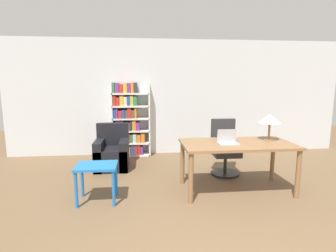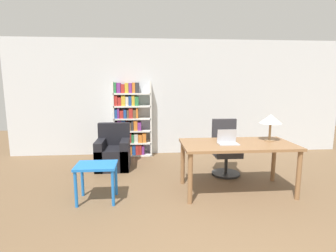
% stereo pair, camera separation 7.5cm
% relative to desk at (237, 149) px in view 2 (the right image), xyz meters
% --- Properties ---
extents(wall_back, '(8.00, 0.06, 2.70)m').
position_rel_desk_xyz_m(wall_back, '(-0.59, 2.40, 0.67)').
color(wall_back, silver).
rests_on(wall_back, ground_plane).
extents(desk, '(1.72, 0.88, 0.78)m').
position_rel_desk_xyz_m(desk, '(0.00, 0.00, 0.00)').
color(desk, olive).
rests_on(desk, ground_plane).
extents(laptop, '(0.30, 0.21, 0.22)m').
position_rel_desk_xyz_m(laptop, '(-0.17, -0.04, 0.14)').
color(laptop, '#B2B2B7').
rests_on(laptop, desk).
extents(table_lamp, '(0.35, 0.35, 0.43)m').
position_rel_desk_xyz_m(table_lamp, '(0.57, 0.12, 0.44)').
color(table_lamp, olive).
rests_on(table_lamp, desk).
extents(office_chair, '(0.52, 0.52, 1.03)m').
position_rel_desk_xyz_m(office_chair, '(0.07, 0.81, -0.23)').
color(office_chair, black).
rests_on(office_chair, ground_plane).
extents(side_table_blue, '(0.57, 0.44, 0.55)m').
position_rel_desk_xyz_m(side_table_blue, '(-2.12, -0.18, -0.23)').
color(side_table_blue, blue).
rests_on(side_table_blue, ground_plane).
extents(armchair, '(0.64, 0.70, 0.88)m').
position_rel_desk_xyz_m(armchair, '(-2.07, 1.35, -0.39)').
color(armchair, black).
rests_on(armchair, ground_plane).
extents(bookshelf, '(0.88, 0.28, 1.72)m').
position_rel_desk_xyz_m(bookshelf, '(-1.78, 2.21, 0.13)').
color(bookshelf, white).
rests_on(bookshelf, ground_plane).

